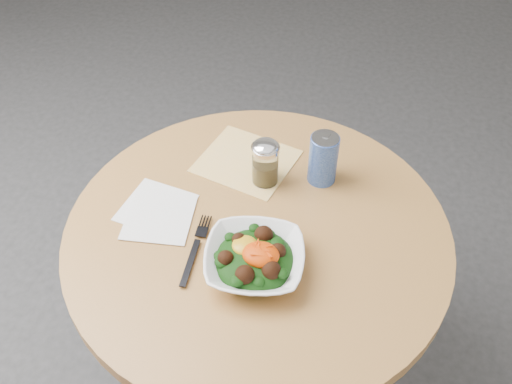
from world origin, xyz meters
TOP-DOWN VIEW (x-y plane):
  - ground at (0.00, 0.00)m, footprint 6.00×6.00m
  - table at (0.00, 0.00)m, footprint 0.90×0.90m
  - cloth_napkin at (-0.08, 0.22)m, footprint 0.28×0.26m
  - paper_napkins at (-0.24, -0.01)m, footprint 0.19×0.21m
  - salad_bowl at (0.02, -0.12)m, footprint 0.24×0.24m
  - fork at (-0.12, -0.09)m, footprint 0.03×0.21m
  - spice_shaker at (-0.02, 0.16)m, footprint 0.07×0.07m
  - beverage_can at (0.12, 0.20)m, footprint 0.07×0.07m

SIDE VIEW (x-z plane):
  - ground at x=0.00m, z-range 0.00..0.00m
  - table at x=0.00m, z-range 0.18..0.93m
  - cloth_napkin at x=-0.08m, z-range 0.75..0.75m
  - paper_napkins at x=-0.24m, z-range 0.75..0.75m
  - fork at x=-0.12m, z-range 0.75..0.76m
  - salad_bowl at x=0.02m, z-range 0.74..0.82m
  - spice_shaker at x=-0.02m, z-range 0.75..0.87m
  - beverage_can at x=0.12m, z-range 0.75..0.89m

